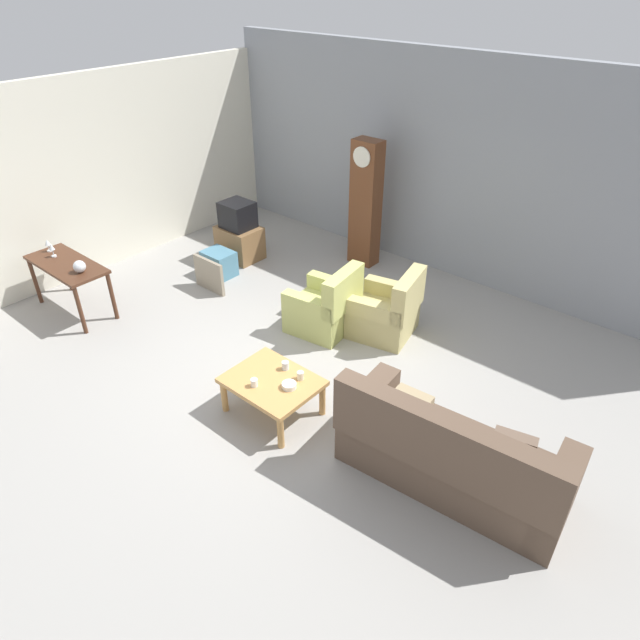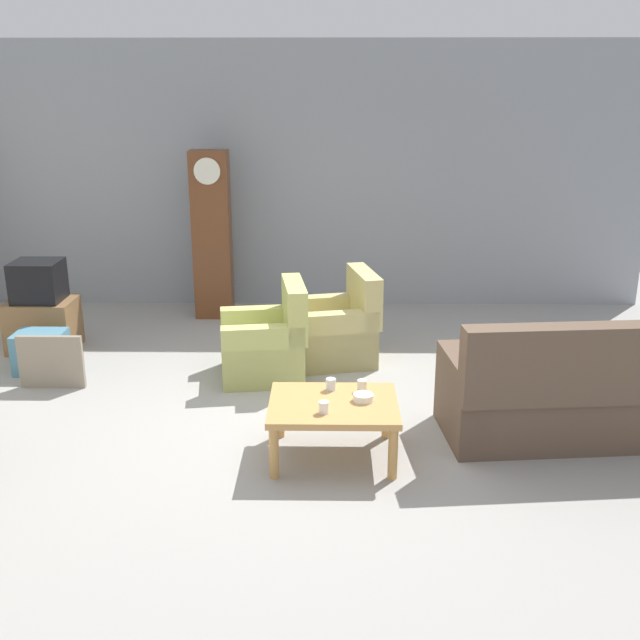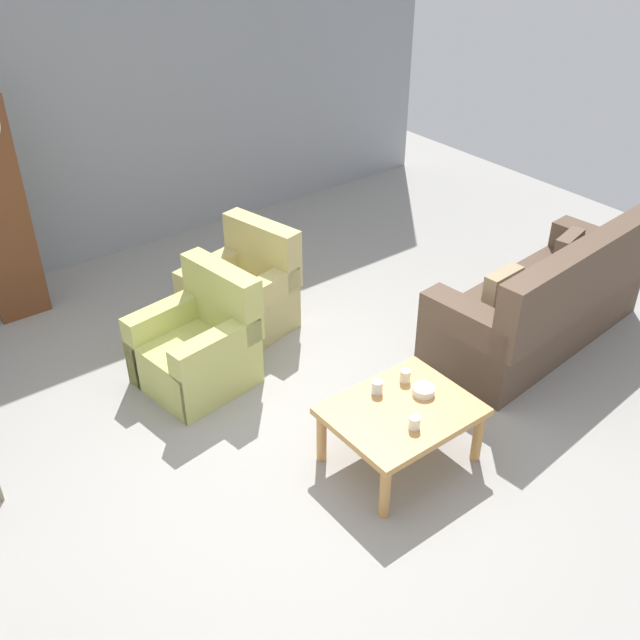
% 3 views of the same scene
% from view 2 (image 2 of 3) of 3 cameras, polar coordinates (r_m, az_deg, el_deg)
% --- Properties ---
extents(ground_plane, '(10.40, 10.40, 0.00)m').
position_cam_2_polar(ground_plane, '(6.27, -1.99, -7.91)').
color(ground_plane, '#999691').
extents(garage_door_wall, '(8.40, 0.16, 3.20)m').
position_cam_2_polar(garage_door_wall, '(9.32, -1.04, 10.91)').
color(garage_door_wall, gray).
rests_on(garage_door_wall, ground_plane).
extents(couch_floral, '(2.17, 1.07, 1.04)m').
position_cam_2_polar(couch_floral, '(6.25, 19.27, -5.51)').
color(couch_floral, brown).
rests_on(couch_floral, ground_plane).
extents(armchair_olive_near, '(0.89, 0.86, 0.92)m').
position_cam_2_polar(armchair_olive_near, '(7.15, -4.09, -1.97)').
color(armchair_olive_near, '#B7BC66').
rests_on(armchair_olive_near, ground_plane).
extents(armchair_olive_far, '(0.94, 0.91, 0.92)m').
position_cam_2_polar(armchair_olive_far, '(7.54, 1.35, -0.87)').
color(armchair_olive_far, tan).
rests_on(armchair_olive_far, ground_plane).
extents(coffee_table_wood, '(0.96, 0.76, 0.45)m').
position_cam_2_polar(coffee_table_wood, '(5.59, 1.03, -6.91)').
color(coffee_table_wood, tan).
rests_on(coffee_table_wood, ground_plane).
extents(grandfather_clock, '(0.44, 0.30, 1.98)m').
position_cam_2_polar(grandfather_clock, '(8.89, -8.27, 6.44)').
color(grandfather_clock, brown).
rests_on(grandfather_clock, ground_plane).
extents(tv_stand_cabinet, '(0.68, 0.52, 0.54)m').
position_cam_2_polar(tv_stand_cabinet, '(8.38, -20.43, -0.35)').
color(tv_stand_cabinet, brown).
rests_on(tv_stand_cabinet, ground_plane).
extents(tv_crt, '(0.48, 0.44, 0.42)m').
position_cam_2_polar(tv_crt, '(8.25, -20.78, 2.81)').
color(tv_crt, black).
rests_on(tv_crt, tv_stand_cabinet).
extents(framed_picture_leaning, '(0.60, 0.05, 0.50)m').
position_cam_2_polar(framed_picture_leaning, '(7.31, -19.89, -3.03)').
color(framed_picture_leaning, gray).
rests_on(framed_picture_leaning, ground_plane).
extents(storage_box_blue, '(0.47, 0.37, 0.40)m').
position_cam_2_polar(storage_box_blue, '(7.78, -20.57, -2.29)').
color(storage_box_blue, teal).
rests_on(storage_box_blue, ground_plane).
extents(cup_white_porcelain, '(0.08, 0.08, 0.09)m').
position_cam_2_polar(cup_white_porcelain, '(5.38, 0.29, -6.70)').
color(cup_white_porcelain, white).
rests_on(cup_white_porcelain, coffee_table_wood).
extents(cup_blue_rimmed, '(0.08, 0.08, 0.09)m').
position_cam_2_polar(cup_blue_rimmed, '(5.76, 0.83, -4.94)').
color(cup_blue_rimmed, silver).
rests_on(cup_blue_rimmed, coffee_table_wood).
extents(cup_cream_tall, '(0.07, 0.07, 0.09)m').
position_cam_2_polar(cup_cream_tall, '(5.74, 3.23, -5.04)').
color(cup_cream_tall, beige).
rests_on(cup_cream_tall, coffee_table_wood).
extents(bowl_white_stacked, '(0.15, 0.15, 0.05)m').
position_cam_2_polar(bowl_white_stacked, '(5.58, 3.34, -5.94)').
color(bowl_white_stacked, white).
rests_on(bowl_white_stacked, coffee_table_wood).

